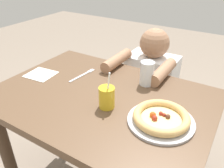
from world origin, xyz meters
TOP-DOWN VIEW (x-y plane):
  - dining_table at (0.00, 0.00)m, footprint 1.10×0.78m
  - pizza_near at (0.34, -0.04)m, footprint 0.29×0.29m
  - drink_cup_colored at (0.08, -0.07)m, footprint 0.07×0.07m
  - water_cup_clear at (0.15, 0.23)m, footprint 0.07×0.07m
  - paper_napkin at (-0.43, -0.00)m, footprint 0.17×0.16m
  - fork at (-0.21, 0.13)m, footprint 0.04×0.20m
  - diner_seated at (0.04, 0.57)m, footprint 0.38×0.51m

SIDE VIEW (x-z plane):
  - diner_seated at x=0.04m, z-range -0.03..0.93m
  - dining_table at x=0.00m, z-range 0.25..1.00m
  - paper_napkin at x=-0.43m, z-range 0.75..0.75m
  - fork at x=-0.21m, z-range 0.75..0.75m
  - pizza_near at x=0.34m, z-range 0.75..0.79m
  - drink_cup_colored at x=0.08m, z-range 0.71..0.89m
  - water_cup_clear at x=0.15m, z-range 0.75..0.88m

